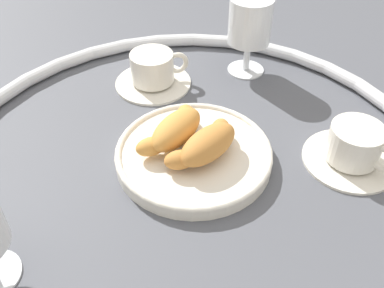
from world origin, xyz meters
name	(u,v)px	position (x,y,z in m)	size (l,w,h in m)	color
ground_plane	(188,165)	(0.00, 0.00, 0.00)	(2.20, 2.20, 0.00)	#4C4F56
table_chrome_rim	(188,159)	(0.00, 0.00, 0.01)	(0.73, 0.73, 0.02)	silver
pastry_plate	(192,153)	(0.01, 0.00, 0.01)	(0.23, 0.23, 0.02)	silver
croissant_large	(206,144)	(0.01, -0.02, 0.04)	(0.14, 0.07, 0.04)	#BC7A38
croissant_small	(175,130)	(0.01, 0.03, 0.04)	(0.14, 0.06, 0.04)	#CC893D
coffee_cup_near	(153,71)	(0.14, 0.17, 0.03)	(0.14, 0.14, 0.06)	silver
coffee_cup_far	(354,148)	(0.14, -0.19, 0.03)	(0.14, 0.14, 0.06)	silver
juice_glass_left	(250,23)	(0.27, 0.06, 0.10)	(0.08, 0.08, 0.14)	white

